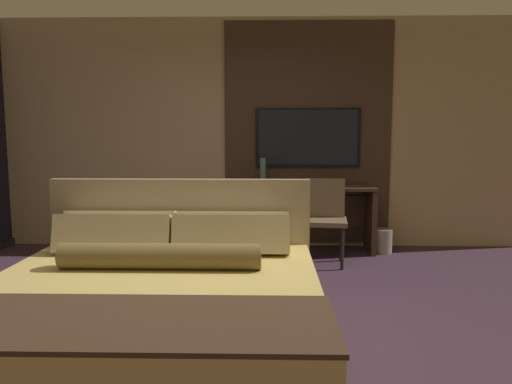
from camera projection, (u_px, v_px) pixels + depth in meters
ground_plane at (230, 322)px, 3.76m from camera, size 16.00×16.00×0.00m
wall_back_tv_panel at (253, 134)px, 6.17m from camera, size 7.20×0.09×2.80m
bed at (156, 309)px, 3.13m from camera, size 2.06×2.09×1.06m
desk at (308, 208)px, 5.97m from camera, size 1.53×0.53×0.79m
tv at (308, 137)px, 6.08m from camera, size 1.27×0.04×0.72m
desk_chair at (324, 212)px, 5.41m from camera, size 0.52×0.52×0.92m
vase_tall at (263, 172)px, 5.96m from camera, size 0.07×0.07×0.33m
book at (333, 185)px, 5.91m from camera, size 0.24×0.18×0.03m
waste_bin at (383, 241)px, 5.91m from camera, size 0.22×0.22×0.28m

